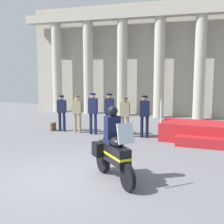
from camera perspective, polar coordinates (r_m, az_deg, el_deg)
ground_plane at (r=8.08m, az=-9.35°, el=-12.32°), size 28.00×28.00×0.00m
colonnade_backdrop at (r=18.36m, az=5.87°, el=10.43°), size 15.14×1.46×6.70m
reviewing_stand at (r=12.26m, az=16.77°, el=-3.77°), size 3.24×2.00×1.62m
officer_in_row_0 at (r=13.76m, az=-9.47°, el=0.35°), size 0.40×0.27×1.63m
officer_in_row_1 at (r=13.37m, az=-6.56°, el=0.20°), size 0.40×0.27×1.63m
officer_in_row_2 at (r=12.96m, az=-3.60°, el=0.35°), size 0.40×0.27×1.77m
officer_in_row_3 at (r=12.80m, az=-0.48°, el=0.26°), size 0.40×0.27×1.77m
officer_in_row_4 at (r=12.44m, az=2.46°, el=-0.29°), size 0.40×0.27×1.66m
officer_in_row_5 at (r=12.36m, az=6.19°, el=-0.19°), size 0.40×0.27×1.73m
motorcycle_with_rider at (r=7.68m, az=0.21°, el=-7.08°), size 1.58×1.55×1.90m
briefcase_on_ground at (r=14.08m, az=-11.02°, el=-2.73°), size 0.10×0.32×0.36m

